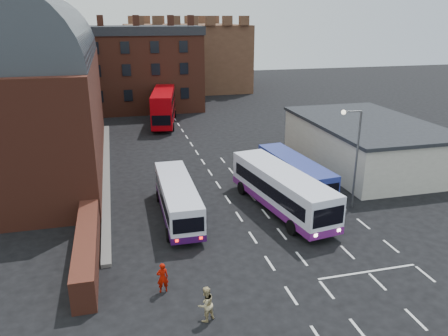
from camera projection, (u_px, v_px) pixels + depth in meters
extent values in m
plane|color=black|center=(265.00, 256.00, 26.04)|extent=(180.00, 180.00, 0.00)
cube|color=#602B1E|center=(31.00, 115.00, 40.01)|extent=(12.00, 28.00, 10.00)
cylinder|color=#1E2328|center=(23.00, 59.00, 38.36)|extent=(12.00, 26.00, 12.00)
cube|color=#602B1E|center=(87.00, 248.00, 25.21)|extent=(1.20, 10.00, 1.80)
cube|color=beige|center=(366.00, 144.00, 41.68)|extent=(10.00, 16.00, 4.00)
cube|color=#282B30|center=(368.00, 122.00, 40.98)|extent=(10.40, 16.40, 0.30)
cube|color=brown|center=(126.00, 73.00, 64.93)|extent=(22.00, 10.00, 11.00)
cube|color=brown|center=(184.00, 56.00, 85.85)|extent=(22.00, 22.00, 12.00)
cube|color=white|center=(177.00, 197.00, 30.66)|extent=(2.27, 9.63, 2.18)
cube|color=black|center=(177.00, 195.00, 30.62)|extent=(2.32, 8.43, 0.79)
cylinder|color=black|center=(158.00, 196.00, 33.58)|extent=(0.25, 0.88, 0.87)
cylinder|color=black|center=(168.00, 235.00, 27.65)|extent=(0.25, 0.88, 0.87)
cylinder|color=black|center=(186.00, 194.00, 34.07)|extent=(0.25, 0.88, 0.87)
cylinder|color=black|center=(202.00, 231.00, 28.14)|extent=(0.25, 0.88, 0.87)
cube|color=white|center=(282.00, 188.00, 31.60)|extent=(4.31, 11.47, 2.55)
cube|color=black|center=(282.00, 186.00, 31.55)|extent=(4.18, 10.29, 0.92)
cylinder|color=black|center=(324.00, 221.00, 29.41)|extent=(0.45, 1.05, 1.02)
cylinder|color=black|center=(270.00, 183.00, 35.94)|extent=(0.45, 1.05, 1.02)
cylinder|color=black|center=(292.00, 228.00, 28.46)|extent=(0.45, 1.05, 1.02)
cylinder|color=black|center=(242.00, 188.00, 34.98)|extent=(0.45, 1.05, 1.02)
cube|color=navy|center=(295.00, 172.00, 35.69)|extent=(3.17, 9.75, 2.17)
cube|color=black|center=(295.00, 170.00, 35.64)|extent=(3.10, 8.56, 0.78)
cylinder|color=black|center=(326.00, 196.00, 33.71)|extent=(0.33, 0.89, 0.87)
cylinder|color=black|center=(286.00, 170.00, 39.41)|extent=(0.33, 0.89, 0.87)
cylinder|color=black|center=(301.00, 199.00, 32.99)|extent=(0.33, 0.89, 0.87)
cylinder|color=black|center=(264.00, 172.00, 38.69)|extent=(0.33, 0.89, 0.87)
cube|color=#AB0209|center=(164.00, 106.00, 56.78)|extent=(4.44, 11.45, 3.96)
cube|color=black|center=(164.00, 110.00, 56.96)|extent=(4.29, 10.28, 0.91)
cylinder|color=black|center=(173.00, 127.00, 54.17)|extent=(0.46, 1.05, 1.02)
cylinder|color=black|center=(175.00, 114.00, 61.25)|extent=(0.46, 1.05, 1.02)
cylinder|color=black|center=(152.00, 127.00, 53.99)|extent=(0.46, 1.05, 1.02)
cylinder|color=black|center=(157.00, 114.00, 61.07)|extent=(0.46, 1.05, 1.02)
cylinder|color=#505153|center=(356.00, 161.00, 31.45)|extent=(0.15, 0.15, 7.31)
cylinder|color=#505153|center=(353.00, 111.00, 30.19)|extent=(1.28, 0.29, 0.09)
sphere|color=#FFF2CC|center=(344.00, 112.00, 30.15)|extent=(0.33, 0.33, 0.33)
imported|color=#A10E01|center=(163.00, 278.00, 22.43)|extent=(0.65, 0.46, 1.68)
imported|color=tan|center=(206.00, 304.00, 20.30)|extent=(1.08, 1.00, 1.78)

